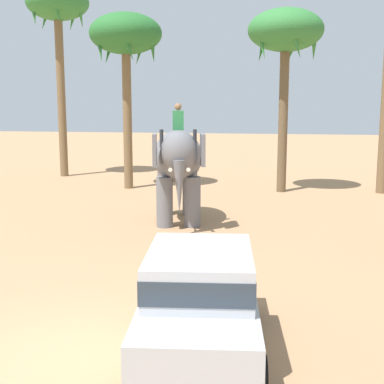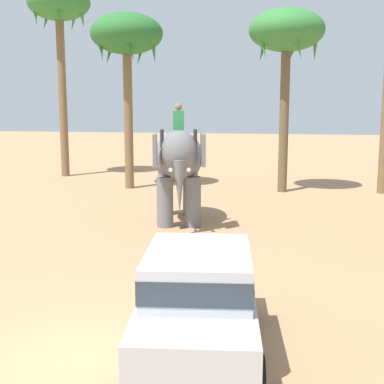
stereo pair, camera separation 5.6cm
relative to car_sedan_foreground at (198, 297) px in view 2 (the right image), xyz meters
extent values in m
plane|color=tan|center=(-1.92, -0.61, -0.93)|extent=(120.00, 120.00, 0.00)
cube|color=#B7BABF|center=(0.00, 0.04, -0.25)|extent=(2.16, 4.27, 0.76)
cube|color=#B7BABF|center=(0.01, -0.06, 0.45)|extent=(1.79, 2.26, 0.64)
cube|color=#2D3842|center=(0.01, -0.06, 0.45)|extent=(1.81, 2.29, 0.35)
cylinder|color=black|center=(-0.99, 1.20, -0.63)|extent=(0.25, 0.62, 0.60)
cylinder|color=black|center=(0.70, 1.40, -0.63)|extent=(0.25, 0.62, 0.60)
cylinder|color=black|center=(-0.70, -1.32, -0.63)|extent=(0.25, 0.62, 0.60)
cylinder|color=black|center=(0.99, -1.13, -0.63)|extent=(0.25, 0.62, 0.60)
ellipsoid|color=slate|center=(-2.22, 9.30, 1.22)|extent=(2.23, 3.37, 1.70)
cylinder|color=slate|center=(-1.59, 8.49, -0.13)|extent=(0.52, 0.52, 1.60)
cylinder|color=slate|center=(-2.45, 8.30, -0.13)|extent=(0.52, 0.52, 1.60)
cylinder|color=slate|center=(-2.00, 10.31, -0.13)|extent=(0.52, 0.52, 1.60)
cylinder|color=slate|center=(-2.85, 10.11, -0.13)|extent=(0.52, 0.52, 1.60)
ellipsoid|color=slate|center=(-1.87, 7.71, 1.52)|extent=(1.29, 1.21, 1.20)
cube|color=slate|center=(-1.19, 7.97, 1.57)|extent=(0.29, 0.81, 0.96)
cube|color=slate|center=(-2.60, 7.66, 1.57)|extent=(0.29, 0.81, 0.96)
cone|color=slate|center=(-1.77, 7.27, 0.52)|extent=(0.43, 0.43, 1.60)
cone|color=beige|center=(-1.53, 7.38, 1.02)|extent=(0.24, 0.58, 0.21)
cone|color=beige|center=(-2.04, 7.27, 1.02)|extent=(0.24, 0.58, 0.21)
cube|color=#338C4C|center=(-2.04, 8.47, 2.42)|extent=(0.38, 0.31, 0.60)
sphere|color=#8E6647|center=(-2.04, 8.47, 2.84)|extent=(0.22, 0.22, 0.22)
cylinder|color=#333338|center=(-1.53, 8.58, 1.87)|extent=(0.12, 0.12, 0.55)
cylinder|color=#333338|center=(-2.55, 8.36, 1.87)|extent=(0.12, 0.12, 0.55)
cylinder|color=brown|center=(-10.37, 18.84, 3.44)|extent=(0.42, 0.42, 8.74)
ellipsoid|color=#337A38|center=(-10.37, 18.84, 8.01)|extent=(3.20, 3.20, 1.80)
cone|color=#337A38|center=(-9.17, 18.84, 7.51)|extent=(0.40, 0.92, 1.64)
cone|color=#337A38|center=(-10.00, 19.98, 7.51)|extent=(0.91, 0.57, 1.67)
cone|color=#337A38|center=(-11.34, 19.55, 7.51)|extent=(0.73, 0.83, 1.69)
cone|color=#337A38|center=(-11.34, 18.14, 7.51)|extent=(0.73, 0.83, 1.69)
cone|color=#337A38|center=(-10.00, 17.70, 7.51)|extent=(0.91, 0.57, 1.67)
cylinder|color=brown|center=(1.14, 15.74, 2.43)|extent=(0.40, 0.40, 6.72)
ellipsoid|color=#337A38|center=(1.14, 15.74, 5.99)|extent=(3.20, 3.20, 1.80)
cone|color=#337A38|center=(2.34, 15.74, 5.49)|extent=(0.40, 0.92, 1.64)
cone|color=#337A38|center=(1.51, 16.89, 5.49)|extent=(0.91, 0.57, 1.67)
cone|color=#337A38|center=(0.17, 16.45, 5.49)|extent=(0.73, 0.83, 1.69)
cone|color=#337A38|center=(0.17, 15.04, 5.49)|extent=(0.73, 0.83, 1.69)
cone|color=#337A38|center=(1.51, 14.60, 5.49)|extent=(0.91, 0.57, 1.67)
cylinder|color=brown|center=(-5.79, 15.50, 2.42)|extent=(0.40, 0.40, 6.69)
ellipsoid|color=#286B2D|center=(-5.79, 15.50, 5.97)|extent=(3.20, 3.20, 1.80)
cone|color=#286B2D|center=(-4.59, 15.50, 5.47)|extent=(0.40, 0.92, 1.64)
cone|color=#286B2D|center=(-5.42, 16.64, 5.47)|extent=(0.91, 0.57, 1.67)
cone|color=#286B2D|center=(-6.76, 16.20, 5.47)|extent=(0.73, 0.83, 1.69)
cone|color=#286B2D|center=(-6.76, 14.79, 5.47)|extent=(0.73, 0.83, 1.69)
cone|color=#286B2D|center=(-5.42, 14.36, 5.47)|extent=(0.91, 0.57, 1.67)
camera|label=1|loc=(1.21, -7.67, 2.98)|focal=49.40mm
camera|label=2|loc=(1.27, -7.66, 2.98)|focal=49.40mm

